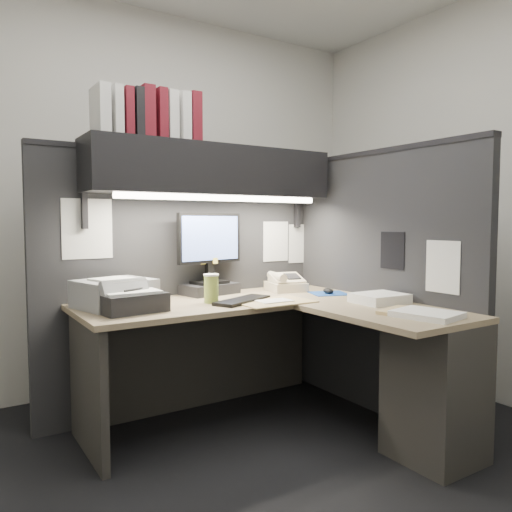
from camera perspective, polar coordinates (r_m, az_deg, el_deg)
name	(u,v)px	position (r m, az deg, el deg)	size (l,w,h in m)	color
floor	(263,462)	(2.67, 0.81, -22.52)	(3.50, 3.50, 0.00)	black
wall_back	(150,200)	(3.74, -12.06, 6.32)	(3.50, 0.04, 2.70)	silver
wall_right	(482,198)	(3.66, 24.44, 6.10)	(0.04, 3.00, 2.70)	silver
partition_back	(187,282)	(3.24, -7.85, -2.99)	(1.90, 0.06, 1.60)	black
partition_right	(379,285)	(3.19, 13.85, -3.19)	(0.06, 1.50, 1.60)	black
desk	(330,362)	(2.75, 8.41, -11.85)	(1.70, 1.53, 0.73)	#8C7D59
overhead_shelf	(213,171)	(3.12, -4.96, 9.64)	(1.55, 0.34, 0.30)	black
task_light_tube	(224,198)	(2.98, -3.67, 6.63)	(0.04, 0.04, 1.32)	white
monitor	(210,262)	(3.17, -5.31, -0.70)	(0.47, 0.27, 0.51)	black
keyboard	(242,300)	(2.87, -1.57, -5.10)	(0.40, 0.13, 0.02)	black
mousepad	(329,293)	(3.22, 8.34, -4.26)	(0.22, 0.20, 0.00)	#1B4394
mouse	(328,291)	(3.21, 8.26, -3.96)	(0.06, 0.09, 0.03)	black
telephone	(286,284)	(3.34, 3.43, -3.18)	(0.23, 0.24, 0.09)	beige
coffee_cup	(211,289)	(2.84, -5.13, -3.82)	(0.08, 0.08, 0.15)	#B8BD4B
printer	(115,293)	(2.80, -15.87, -4.12)	(0.37, 0.32, 0.15)	gray
notebook_stack	(130,302)	(2.65, -14.21, -5.12)	(0.32, 0.27, 0.10)	black
open_folder	(274,302)	(2.85, 2.09, -5.26)	(0.43, 0.28, 0.01)	tan
paper_stack_a	(380,298)	(2.92, 13.94, -4.70)	(0.28, 0.23, 0.05)	white
paper_stack_b	(427,314)	(2.55, 18.95, -6.33)	(0.23, 0.29, 0.03)	white
manila_stack	(416,313)	(2.60, 17.82, -6.24)	(0.25, 0.31, 0.02)	tan
binder_row	(148,116)	(2.99, -12.24, 15.39)	(0.58, 0.25, 0.29)	white
pinned_papers	(270,244)	(3.09, 1.60, 1.43)	(1.76, 1.31, 0.51)	white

